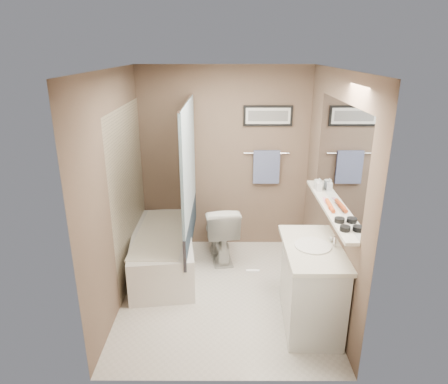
{
  "coord_description": "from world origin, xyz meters",
  "views": [
    {
      "loc": [
        0.01,
        -3.81,
        2.58
      ],
      "look_at": [
        0.0,
        0.15,
        1.15
      ],
      "focal_mm": 32.0,
      "sensor_mm": 36.0,
      "label": 1
    }
  ],
  "objects_px": {
    "toilet": "(220,231)",
    "glass_jar": "(318,184)",
    "bathtub": "(163,252)",
    "hair_brush_back": "(329,204)",
    "soap_bottle": "(319,185)",
    "hair_brush_front": "(331,207)",
    "vanity": "(311,287)",
    "candle_bowl_far": "(339,220)",
    "candle_bowl_near": "(345,228)"
  },
  "relations": [
    {
      "from": "toilet",
      "to": "glass_jar",
      "type": "height_order",
      "value": "glass_jar"
    },
    {
      "from": "bathtub",
      "to": "hair_brush_back",
      "type": "height_order",
      "value": "hair_brush_back"
    },
    {
      "from": "bathtub",
      "to": "soap_bottle",
      "type": "bearing_deg",
      "value": -14.04
    },
    {
      "from": "toilet",
      "to": "hair_brush_front",
      "type": "xyz_separation_m",
      "value": [
        1.09,
        -1.06,
        0.76
      ]
    },
    {
      "from": "toilet",
      "to": "soap_bottle",
      "type": "distance_m",
      "value": 1.45
    },
    {
      "from": "glass_jar",
      "to": "soap_bottle",
      "type": "relative_size",
      "value": 0.73
    },
    {
      "from": "toilet",
      "to": "vanity",
      "type": "relative_size",
      "value": 0.83
    },
    {
      "from": "vanity",
      "to": "hair_brush_front",
      "type": "height_order",
      "value": "hair_brush_front"
    },
    {
      "from": "toilet",
      "to": "vanity",
      "type": "bearing_deg",
      "value": 115.69
    },
    {
      "from": "vanity",
      "to": "hair_brush_front",
      "type": "distance_m",
      "value": 0.8
    },
    {
      "from": "candle_bowl_far",
      "to": "hair_brush_back",
      "type": "xyz_separation_m",
      "value": [
        0.0,
        0.39,
        0.0
      ]
    },
    {
      "from": "bathtub",
      "to": "candle_bowl_far",
      "type": "xyz_separation_m",
      "value": [
        1.79,
        -1.04,
        0.89
      ]
    },
    {
      "from": "candle_bowl_near",
      "to": "bathtub",
      "type": "bearing_deg",
      "value": 145.64
    },
    {
      "from": "hair_brush_back",
      "to": "bathtub",
      "type": "bearing_deg",
      "value": 159.8
    },
    {
      "from": "toilet",
      "to": "vanity",
      "type": "height_order",
      "value": "vanity"
    },
    {
      "from": "candle_bowl_near",
      "to": "soap_bottle",
      "type": "height_order",
      "value": "soap_bottle"
    },
    {
      "from": "candle_bowl_far",
      "to": "glass_jar",
      "type": "bearing_deg",
      "value": 90.0
    },
    {
      "from": "bathtub",
      "to": "vanity",
      "type": "relative_size",
      "value": 1.67
    },
    {
      "from": "toilet",
      "to": "candle_bowl_far",
      "type": "xyz_separation_m",
      "value": [
        1.09,
        -1.37,
        0.76
      ]
    },
    {
      "from": "bathtub",
      "to": "candle_bowl_far",
      "type": "bearing_deg",
      "value": -37.86
    },
    {
      "from": "candle_bowl_far",
      "to": "hair_brush_back",
      "type": "relative_size",
      "value": 0.41
    },
    {
      "from": "candle_bowl_near",
      "to": "candle_bowl_far",
      "type": "height_order",
      "value": "same"
    },
    {
      "from": "soap_bottle",
      "to": "hair_brush_front",
      "type": "bearing_deg",
      "value": -90.0
    },
    {
      "from": "soap_bottle",
      "to": "candle_bowl_near",
      "type": "bearing_deg",
      "value": -90.0
    },
    {
      "from": "glass_jar",
      "to": "vanity",
      "type": "bearing_deg",
      "value": -102.33
    },
    {
      "from": "hair_brush_back",
      "to": "soap_bottle",
      "type": "xyz_separation_m",
      "value": [
        0.0,
        0.45,
        0.05
      ]
    },
    {
      "from": "candle_bowl_far",
      "to": "glass_jar",
      "type": "xyz_separation_m",
      "value": [
        0.0,
        0.9,
        0.03
      ]
    },
    {
      "from": "toilet",
      "to": "hair_brush_back",
      "type": "bearing_deg",
      "value": 129.13
    },
    {
      "from": "hair_brush_back",
      "to": "soap_bottle",
      "type": "bearing_deg",
      "value": 90.0
    },
    {
      "from": "hair_brush_front",
      "to": "glass_jar",
      "type": "distance_m",
      "value": 0.6
    },
    {
      "from": "candle_bowl_far",
      "to": "toilet",
      "type": "bearing_deg",
      "value": 128.48
    },
    {
      "from": "toilet",
      "to": "hair_brush_back",
      "type": "height_order",
      "value": "hair_brush_back"
    },
    {
      "from": "toilet",
      "to": "candle_bowl_far",
      "type": "height_order",
      "value": "candle_bowl_far"
    },
    {
      "from": "hair_brush_back",
      "to": "glass_jar",
      "type": "xyz_separation_m",
      "value": [
        0.0,
        0.52,
        0.03
      ]
    },
    {
      "from": "bathtub",
      "to": "hair_brush_back",
      "type": "bearing_deg",
      "value": -27.73
    },
    {
      "from": "hair_brush_back",
      "to": "glass_jar",
      "type": "bearing_deg",
      "value": 90.0
    },
    {
      "from": "toilet",
      "to": "bathtub",
      "type": "bearing_deg",
      "value": 15.77
    },
    {
      "from": "candle_bowl_far",
      "to": "bathtub",
      "type": "bearing_deg",
      "value": 149.66
    },
    {
      "from": "vanity",
      "to": "hair_brush_back",
      "type": "distance_m",
      "value": 0.83
    },
    {
      "from": "glass_jar",
      "to": "soap_bottle",
      "type": "bearing_deg",
      "value": -90.0
    },
    {
      "from": "vanity",
      "to": "toilet",
      "type": "bearing_deg",
      "value": 126.96
    },
    {
      "from": "candle_bowl_near",
      "to": "toilet",
      "type": "bearing_deg",
      "value": 125.15
    },
    {
      "from": "vanity",
      "to": "hair_brush_front",
      "type": "bearing_deg",
      "value": 55.41
    },
    {
      "from": "toilet",
      "to": "candle_bowl_near",
      "type": "height_order",
      "value": "candle_bowl_near"
    },
    {
      "from": "toilet",
      "to": "candle_bowl_near",
      "type": "xyz_separation_m",
      "value": [
        1.09,
        -1.54,
        0.76
      ]
    },
    {
      "from": "vanity",
      "to": "soap_bottle",
      "type": "relative_size",
      "value": 6.57
    },
    {
      "from": "bathtub",
      "to": "hair_brush_front",
      "type": "height_order",
      "value": "hair_brush_front"
    },
    {
      "from": "hair_brush_back",
      "to": "candle_bowl_near",
      "type": "bearing_deg",
      "value": -90.0
    },
    {
      "from": "hair_brush_front",
      "to": "hair_brush_back",
      "type": "relative_size",
      "value": 1.0
    },
    {
      "from": "vanity",
      "to": "candle_bowl_near",
      "type": "xyz_separation_m",
      "value": [
        0.19,
        -0.23,
        0.73
      ]
    }
  ]
}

